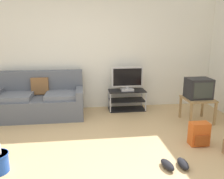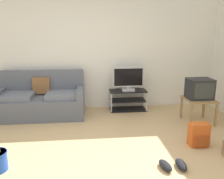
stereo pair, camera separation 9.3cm
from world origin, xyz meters
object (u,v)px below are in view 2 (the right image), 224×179
Objects in this scene: flat_tv at (128,79)px; sneakers_pair at (173,165)px; side_table at (199,102)px; couch at (41,100)px; backpack at (199,135)px; tv_stand at (128,100)px; crt_tv at (200,89)px.

flat_tv reaches higher than sneakers_pair.
couch is at bearing 167.33° from side_table.
backpack is (0.81, -1.82, -0.54)m from flat_tv.
couch is 1.90m from tv_stand.
tv_stand is 1.81× the size of crt_tv.
couch is at bearing 133.08° from sneakers_pair.
couch is 3.24m from crt_tv.
sneakers_pair is at bearing -124.42° from crt_tv.
couch reaches higher than sneakers_pair.
couch is 3.18m from backpack.
couch is 2.16× the size of tv_stand.
tv_stand is 0.50m from flat_tv.
tv_stand is 2.28× the size of sneakers_pair.
crt_tv reaches higher than tv_stand.
backpack is 0.85m from sneakers_pair.
side_table is 1.50× the size of sneakers_pair.
couch is 3.23m from side_table.
crt_tv is at bearing 55.58° from sneakers_pair.
tv_stand is at bearing 145.31° from crt_tv.
backpack is (-0.44, -0.97, -0.50)m from crt_tv.
crt_tv is (1.26, -0.85, -0.05)m from flat_tv.
couch is at bearing 155.90° from backpack.
flat_tv is 1.28× the size of side_table.
tv_stand is at bearing 90.00° from flat_tv.
flat_tv reaches higher than couch.
side_table is 1.89m from sneakers_pair.
tv_stand is 1.55m from side_table.
couch is 4.85× the size of backpack.
tv_stand is 2.43m from sneakers_pair.
sneakers_pair is at bearing -46.92° from couch.
sneakers_pair is at bearing -85.24° from flat_tv.
tv_stand reaches higher than backpack.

